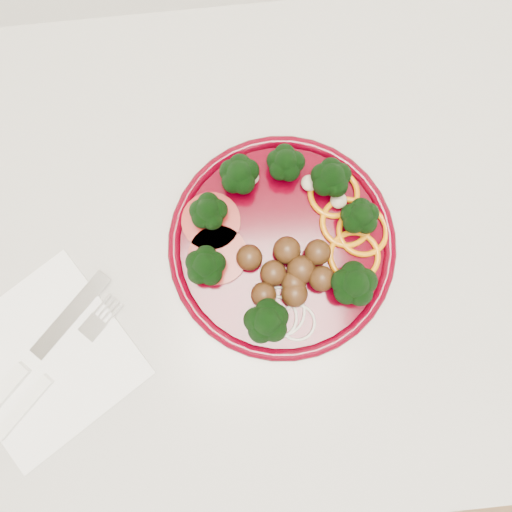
{
  "coord_description": "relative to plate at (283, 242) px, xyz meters",
  "views": [
    {
      "loc": [
        -0.17,
        1.61,
        1.46
      ],
      "look_at": [
        -0.16,
        1.69,
        0.92
      ],
      "focal_mm": 35.0,
      "sensor_mm": 36.0,
      "label": 1
    }
  ],
  "objects": [
    {
      "name": "counter",
      "position": [
        0.13,
        -0.0,
        -0.47
      ],
      "size": [
        2.4,
        0.6,
        0.9
      ],
      "color": "beige",
      "rests_on": "ground"
    },
    {
      "name": "plate",
      "position": [
        0.0,
        0.0,
        0.0
      ],
      "size": [
        0.25,
        0.25,
        0.06
      ],
      "rotation": [
        0.0,
        0.0,
        -0.14
      ],
      "color": "#4B000D",
      "rests_on": "counter"
    },
    {
      "name": "napkin",
      "position": [
        -0.27,
        -0.1,
        -0.02
      ],
      "size": [
        0.24,
        0.24,
        0.0
      ],
      "primitive_type": "cube",
      "rotation": [
        0.0,
        0.0,
        0.57
      ],
      "color": "white",
      "rests_on": "counter"
    },
    {
      "name": "knife",
      "position": [
        -0.29,
        -0.11,
        -0.01
      ],
      "size": [
        0.16,
        0.16,
        0.01
      ],
      "rotation": [
        0.0,
        0.0,
        0.78
      ],
      "color": "silver",
      "rests_on": "napkin"
    },
    {
      "name": "fork",
      "position": [
        -0.28,
        -0.13,
        -0.01
      ],
      "size": [
        0.14,
        0.14,
        0.01
      ],
      "rotation": [
        0.0,
        0.0,
        0.78
      ],
      "color": "white",
      "rests_on": "napkin"
    }
  ]
}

